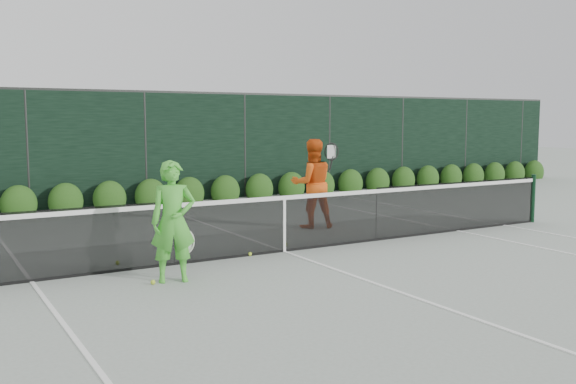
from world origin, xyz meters
TOP-DOWN VIEW (x-y plane):
  - ground at (0.00, 0.00)m, footprint 80.00×80.00m
  - tennis_net at (-0.02, 0.00)m, footprint 12.90×0.10m
  - player_woman at (-2.36, -0.96)m, footprint 0.71×0.56m
  - player_man at (1.77, 1.88)m, footprint 1.07×0.93m
  - court_lines at (0.00, 0.00)m, footprint 11.03×23.83m
  - windscreen_fence at (0.00, -2.71)m, footprint 32.00×21.07m
  - hedge_row at (-0.00, 7.15)m, footprint 31.66×0.65m
  - tennis_balls at (-1.46, -0.03)m, footprint 3.11×1.53m

SIDE VIEW (x-z plane):
  - ground at x=0.00m, z-range 0.00..0.00m
  - court_lines at x=0.00m, z-range 0.00..0.01m
  - tennis_balls at x=-1.46m, z-range 0.00..0.07m
  - hedge_row at x=0.00m, z-range -0.23..0.70m
  - tennis_net at x=-0.02m, z-range 0.00..1.07m
  - player_woman at x=-2.36m, z-range 0.00..1.71m
  - player_man at x=1.77m, z-range 0.00..1.88m
  - windscreen_fence at x=0.00m, z-range -0.02..3.04m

